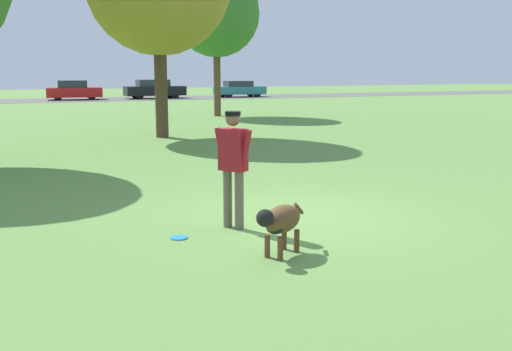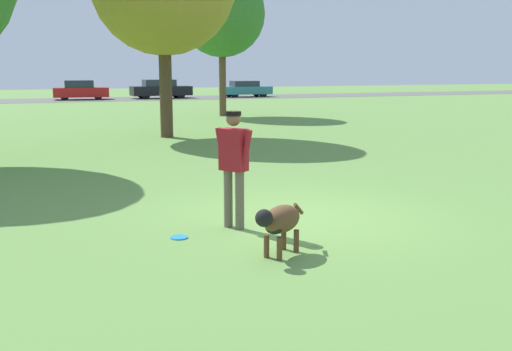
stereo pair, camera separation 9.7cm
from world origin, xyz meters
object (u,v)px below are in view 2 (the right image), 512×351
(tree_far_right, at_px, (222,14))
(parked_car_black, at_px, (161,89))
(dog, at_px, (280,221))
(parked_car_red, at_px, (81,90))
(person, at_px, (234,160))
(frisbee, at_px, (179,237))
(parked_car_teal, at_px, (246,89))

(tree_far_right, xyz_separation_m, parked_car_black, (0.55, 17.53, -4.12))
(dog, relative_size, parked_car_black, 0.20)
(dog, distance_m, parked_car_black, 39.25)
(parked_car_red, height_order, parked_car_black, parked_car_black)
(person, distance_m, tree_far_right, 20.98)
(frisbee, xyz_separation_m, tree_far_right, (6.89, 19.98, 4.82))
(dog, distance_m, tree_far_right, 22.43)
(tree_far_right, bearing_deg, dog, -105.53)
(tree_far_right, bearing_deg, parked_car_red, 106.61)
(tree_far_right, bearing_deg, parked_car_black, 88.20)
(frisbee, relative_size, tree_far_right, 0.04)
(tree_far_right, xyz_separation_m, parked_car_teal, (7.32, 17.37, -4.19))
(frisbee, bearing_deg, parked_car_black, 78.79)
(parked_car_teal, bearing_deg, frisbee, -110.82)
(parked_car_red, xyz_separation_m, parked_car_teal, (12.61, -0.37, -0.04))
(dog, bearing_deg, parked_car_teal, -143.82)
(dog, relative_size, parked_car_red, 0.23)
(parked_car_teal, bearing_deg, dog, -108.90)
(frisbee, distance_m, parked_car_teal, 39.97)
(dog, distance_m, parked_car_teal, 40.76)
(frisbee, xyz_separation_m, parked_car_black, (7.44, 37.51, 0.69))
(person, relative_size, parked_car_black, 0.38)
(person, bearing_deg, tree_far_right, 129.83)
(person, height_order, frisbee, person)
(parked_car_teal, bearing_deg, person, -109.75)
(dog, bearing_deg, person, -120.43)
(tree_far_right, distance_m, parked_car_red, 18.97)
(parked_car_black, bearing_deg, person, -102.24)
(tree_far_right, relative_size, parked_car_teal, 1.75)
(parked_car_red, distance_m, parked_car_teal, 12.62)
(parked_car_black, bearing_deg, dog, -101.71)
(dog, xyz_separation_m, parked_car_black, (6.44, 38.72, 0.25))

